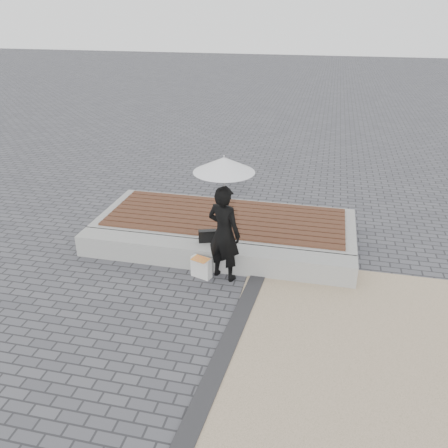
{
  "coord_description": "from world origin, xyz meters",
  "views": [
    {
      "loc": [
        1.81,
        -5.26,
        4.22
      ],
      "look_at": [
        0.31,
        1.29,
        1.0
      ],
      "focal_mm": 36.92,
      "sensor_mm": 36.0,
      "label": 1
    }
  ],
  "objects": [
    {
      "name": "edging_band",
      "position": [
        0.75,
        -0.5,
        0.02
      ],
      "size": [
        0.61,
        5.2,
        0.04
      ],
      "primitive_type": "cube",
      "rotation": [
        0.0,
        0.0,
        -0.07
      ],
      "color": "#2A2A2C",
      "rests_on": "ground"
    },
    {
      "name": "handbag",
      "position": [
        -0.1,
        1.74,
        0.51
      ],
      "size": [
        0.33,
        0.21,
        0.22
      ],
      "primitive_type": "cube",
      "rotation": [
        0.0,
        0.0,
        0.35
      ],
      "color": "black",
      "rests_on": "seating_ledge"
    },
    {
      "name": "woman",
      "position": [
        0.31,
        1.29,
        0.83
      ],
      "size": [
        0.71,
        0.59,
        1.66
      ],
      "primitive_type": "imported",
      "rotation": [
        0.0,
        0.0,
        2.76
      ],
      "color": "black",
      "rests_on": "ground"
    },
    {
      "name": "canvas_tote",
      "position": [
        -0.07,
        1.21,
        0.18
      ],
      "size": [
        0.38,
        0.25,
        0.37
      ],
      "primitive_type": "cube",
      "rotation": [
        0.0,
        0.0,
        -0.32
      ],
      "color": "silver",
      "rests_on": "ground"
    },
    {
      "name": "timber_decking",
      "position": [
        0.0,
        2.8,
        0.42
      ],
      "size": [
        4.6,
        1.8,
        0.04
      ],
      "primitive_type": null,
      "color": "#592D1F",
      "rests_on": "timber_platform"
    },
    {
      "name": "terrazzo_zone",
      "position": [
        3.2,
        -0.5,
        0.01
      ],
      "size": [
        5.0,
        5.0,
        0.02
      ],
      "primitive_type": "cube",
      "color": "#C6AB8E",
      "rests_on": "ground"
    },
    {
      "name": "timber_platform",
      "position": [
        0.0,
        2.8,
        0.2
      ],
      "size": [
        5.0,
        2.0,
        0.4
      ],
      "primitive_type": "cube",
      "color": "#A8A8A3",
      "rests_on": "ground"
    },
    {
      "name": "ground",
      "position": [
        0.0,
        0.0,
        0.0
      ],
      "size": [
        80.0,
        80.0,
        0.0
      ],
      "primitive_type": "plane",
      "color": "#4C4C51",
      "rests_on": "ground"
    },
    {
      "name": "magazine",
      "position": [
        -0.07,
        1.16,
        0.37
      ],
      "size": [
        0.33,
        0.28,
        0.01
      ],
      "primitive_type": "cube",
      "rotation": [
        0.0,
        0.0,
        -0.34
      ],
      "color": "#E23B35",
      "rests_on": "canvas_tote"
    },
    {
      "name": "seating_ledge",
      "position": [
        0.0,
        1.6,
        0.2
      ],
      "size": [
        5.0,
        0.45,
        0.4
      ],
      "primitive_type": "cube",
      "color": "#9B9C97",
      "rests_on": "ground"
    },
    {
      "name": "parasol",
      "position": [
        0.31,
        1.29,
        2.01
      ],
      "size": [
        0.96,
        0.96,
        1.22
      ],
      "rotation": [
        0.0,
        0.0,
        -0.04
      ],
      "color": "#AFAEB3",
      "rests_on": "ground"
    }
  ]
}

